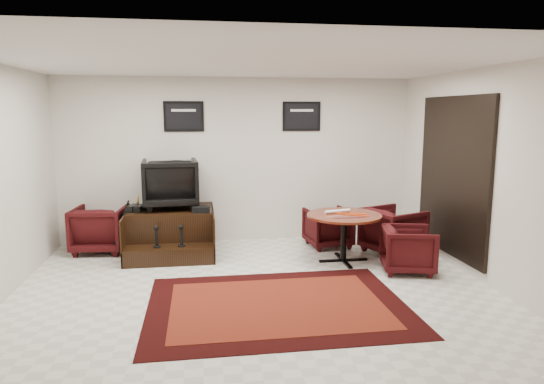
% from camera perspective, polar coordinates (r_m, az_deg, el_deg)
% --- Properties ---
extents(ground, '(6.00, 6.00, 0.00)m').
position_cam_1_polar(ground, '(6.24, -1.97, -11.47)').
color(ground, beige).
rests_on(ground, ground).
extents(room_shell, '(6.02, 5.02, 2.81)m').
position_cam_1_polar(room_shell, '(6.03, 1.67, 5.24)').
color(room_shell, silver).
rests_on(room_shell, ground).
extents(area_rug, '(2.98, 2.23, 0.01)m').
position_cam_1_polar(area_rug, '(5.78, 0.63, -13.15)').
color(area_rug, black).
rests_on(area_rug, ground).
extents(shine_podium, '(1.35, 1.39, 0.69)m').
position_cam_1_polar(shine_podium, '(7.94, -11.75, -4.67)').
color(shine_podium, black).
rests_on(shine_podium, ground).
extents(shine_chair, '(0.91, 0.86, 0.88)m').
position_cam_1_polar(shine_chair, '(7.93, -11.89, 1.30)').
color(shine_chair, black).
rests_on(shine_chair, shine_podium).
extents(shoes_pair, '(0.29, 0.32, 0.10)m').
position_cam_1_polar(shoes_pair, '(7.82, -15.68, -1.86)').
color(shoes_pair, black).
rests_on(shoes_pair, shine_podium).
extents(polish_kit, '(0.28, 0.20, 0.09)m').
position_cam_1_polar(polish_kit, '(7.56, -8.34, -2.03)').
color(polish_kit, black).
rests_on(polish_kit, shine_podium).
extents(umbrella_black, '(0.33, 0.12, 0.89)m').
position_cam_1_polar(umbrella_black, '(7.92, -17.40, -4.00)').
color(umbrella_black, black).
rests_on(umbrella_black, ground).
extents(umbrella_hooked, '(0.34, 0.13, 0.91)m').
position_cam_1_polar(umbrella_hooked, '(7.92, -17.37, -3.95)').
color(umbrella_hooked, black).
rests_on(umbrella_hooked, ground).
extents(armchair_side, '(0.86, 0.82, 0.81)m').
position_cam_1_polar(armchair_side, '(8.26, -19.56, -3.86)').
color(armchair_side, black).
rests_on(armchair_side, ground).
extents(meeting_table, '(1.10, 1.10, 0.72)m').
position_cam_1_polar(meeting_table, '(7.29, 8.48, -3.30)').
color(meeting_table, '#4D1A0B').
rests_on(meeting_table, ground).
extents(table_chair_back, '(0.77, 0.73, 0.71)m').
position_cam_1_polar(table_chair_back, '(8.15, 6.60, -3.93)').
color(table_chair_back, black).
rests_on(table_chair_back, ground).
extents(table_chair_window, '(0.97, 1.00, 0.81)m').
position_cam_1_polar(table_chair_window, '(7.92, 14.06, -4.16)').
color(table_chair_window, black).
rests_on(table_chair_window, ground).
extents(table_chair_corner, '(0.78, 0.81, 0.70)m').
position_cam_1_polar(table_chair_corner, '(7.08, 15.74, -6.27)').
color(table_chair_corner, black).
rests_on(table_chair_corner, ground).
extents(paper_roll, '(0.42, 0.15, 0.05)m').
position_cam_1_polar(paper_roll, '(7.36, 7.71, -2.25)').
color(paper_roll, white).
rests_on(paper_roll, meeting_table).
extents(table_clutter, '(0.57, 0.35, 0.01)m').
position_cam_1_polar(table_clutter, '(7.22, 9.36, -2.68)').
color(table_clutter, '#EC460D').
rests_on(table_clutter, meeting_table).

